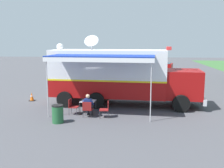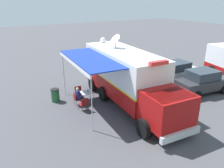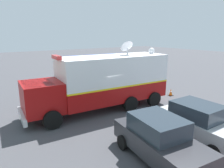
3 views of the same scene
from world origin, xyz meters
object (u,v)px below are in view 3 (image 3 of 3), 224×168
Objects in this scene: water_bottle at (107,86)px; folding_chair_at_table at (100,88)px; folding_chair_beside_table at (113,88)px; folding_chair_spare_by_truck at (90,90)px; command_truck at (103,80)px; seated_responder at (101,87)px; car_far_corner at (198,122)px; trash_bin at (107,84)px; folding_table at (107,88)px; car_behind_truck at (159,139)px; traffic_cone at (171,92)px.

water_bottle reaches higher than folding_chair_at_table.
folding_chair_spare_by_truck is at bearing 76.96° from folding_chair_beside_table.
command_truck is 3.69m from folding_chair_at_table.
command_truck reaches higher than folding_chair_spare_by_truck.
car_far_corner is at bearing 179.48° from seated_responder.
command_truck is 5.19m from trash_bin.
car_far_corner is (-8.18, 0.21, 0.21)m from folding_table.
car_behind_truck is (-8.14, 2.85, 0.05)m from water_bottle.
car_far_corner reaches higher than trash_bin.
folding_table is 2.20m from trash_bin.
seated_responder is at bearing 12.13° from folding_table.
folding_chair_beside_table is at bearing -70.19° from water_bottle.
trash_bin reaches higher than traffic_cone.
trash_bin reaches higher than folding_chair_spare_by_truck.
car_far_corner is at bearing -89.25° from car_behind_truck.
command_truck reaches higher than folding_table.
seated_responder is at bearing 132.54° from trash_bin.
folding_table is at bearing -28.04° from water_bottle.
folding_chair_spare_by_truck is 0.96× the size of trash_bin.
seated_responder is at bearing -0.52° from car_far_corner.
seated_responder is 1.37× the size of trash_bin.
folding_chair_spare_by_truck is (0.70, 1.09, -0.16)m from folding_table.
folding_table is 1.48× the size of traffic_cone.
folding_table is 0.98× the size of folding_chair_beside_table.
command_truck reaches higher than seated_responder.
folding_chair_beside_table is at bearing -45.77° from command_truck.
trash_bin is at bearing -51.89° from folding_chair_at_table.
seated_responder reaches higher than folding_chair_beside_table.
folding_chair_spare_by_truck is (0.45, 1.94, 0.00)m from folding_chair_beside_table.
folding_chair_at_table is 0.20× the size of car_far_corner.
car_far_corner reaches higher than folding_table.
water_bottle is 0.26× the size of folding_chair_spare_by_truck.
traffic_cone is (-3.03, -3.56, -0.23)m from folding_chair_beside_table.
car_far_corner is (-8.97, 0.09, 0.37)m from folding_chair_at_table.
command_truck reaches higher than folding_chair_beside_table.
trash_bin reaches higher than folding_table.
car_behind_truck is (-9.01, 2.77, 0.37)m from folding_chair_at_table.
folding_chair_spare_by_truck is at bearing 5.67° from car_far_corner.
folding_chair_at_table is at bearing 8.38° from folding_table.
seated_responder is at bearing 53.25° from traffic_cone.
water_bottle reaches higher than trash_bin.
car_behind_truck reaches higher than folding_table.
seated_responder is (-0.09, -0.96, 0.14)m from folding_chair_spare_by_truck.
folding_chair_at_table and folding_chair_spare_by_truck have the same top height.
folding_chair_beside_table is 1.50× the size of traffic_cone.
trash_bin is (1.13, -2.29, -0.06)m from folding_chair_spare_by_truck.
water_bottle is 8.63m from car_behind_truck.
folding_chair_spare_by_truck is 2.56m from trash_bin.
car_behind_truck is at bearing 168.61° from folding_chair_spare_by_truck.
command_truck is at bearing 142.48° from water_bottle.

